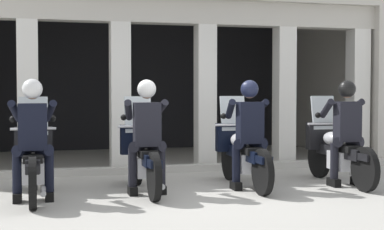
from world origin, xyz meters
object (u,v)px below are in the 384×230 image
at_px(police_officer_center_left, 147,127).
at_px(motorcycle_center_right, 242,153).
at_px(motorcycle_far_left, 33,160).
at_px(motorcycle_far_right, 337,151).
at_px(police_officer_far_left, 33,129).
at_px(police_officer_far_right, 346,124).
at_px(motorcycle_center_left, 143,156).
at_px(police_officer_center_right, 249,125).

distance_m(police_officer_center_left, motorcycle_center_right, 1.61).
height_order(motorcycle_far_left, motorcycle_far_right, same).
xyz_separation_m(motorcycle_far_left, motorcycle_far_right, (4.53, 0.08, 0.00)).
relative_size(police_officer_far_left, police_officer_far_right, 1.00).
bearing_deg(police_officer_far_right, police_officer_far_left, -166.32).
bearing_deg(police_officer_far_right, police_officer_center_left, -168.46).
height_order(motorcycle_far_left, police_officer_far_left, police_officer_far_left).
relative_size(motorcycle_center_left, police_officer_center_right, 1.29).
height_order(police_officer_center_right, motorcycle_far_right, police_officer_center_right).
relative_size(motorcycle_far_left, police_officer_center_left, 1.29).
bearing_deg(police_officer_far_left, police_officer_center_right, 15.22).
height_order(motorcycle_far_left, motorcycle_center_left, same).
xyz_separation_m(motorcycle_center_left, police_officer_center_left, (-0.00, -0.28, 0.44)).
distance_m(motorcycle_center_right, motorcycle_far_right, 1.51).
relative_size(police_officer_far_left, motorcycle_center_right, 0.78).
bearing_deg(motorcycle_center_right, motorcycle_far_left, -174.96).
relative_size(motorcycle_far_right, police_officer_far_right, 1.29).
relative_size(motorcycle_center_left, motorcycle_center_right, 1.00).
bearing_deg(motorcycle_center_left, police_officer_far_left, -163.50).
bearing_deg(police_officer_far_right, motorcycle_far_right, 102.43).
xyz_separation_m(police_officer_center_left, police_officer_far_right, (3.02, -0.06, 0.00)).
bearing_deg(police_officer_far_left, police_officer_center_left, 17.19).
height_order(police_officer_far_left, police_officer_center_left, same).
relative_size(motorcycle_center_left, police_officer_far_right, 1.29).
bearing_deg(motorcycle_far_left, motorcycle_center_right, 15.22).
xyz_separation_m(police_officer_center_right, motorcycle_far_right, (1.51, 0.19, -0.44)).
height_order(motorcycle_center_left, motorcycle_center_right, same).
distance_m(police_officer_center_left, police_officer_far_right, 3.02).
bearing_deg(police_officer_far_right, motorcycle_far_left, -169.90).
bearing_deg(motorcycle_center_right, motorcycle_far_right, -1.86).
xyz_separation_m(police_officer_center_right, police_officer_far_right, (1.51, -0.10, 0.00)).
xyz_separation_m(police_officer_far_left, motorcycle_far_right, (4.53, 0.36, -0.44)).
height_order(police_officer_far_left, motorcycle_center_right, police_officer_far_left).
bearing_deg(motorcycle_far_right, police_officer_center_left, -163.09).
bearing_deg(motorcycle_far_right, police_officer_center_right, -160.21).
height_order(motorcycle_center_left, police_officer_far_right, police_officer_far_right).
xyz_separation_m(police_officer_far_left, police_officer_center_left, (1.51, 0.14, 0.00)).
distance_m(motorcycle_center_right, police_officer_center_right, 0.52).
relative_size(police_officer_far_left, police_officer_center_right, 1.00).
height_order(motorcycle_center_left, motorcycle_far_right, same).
relative_size(police_officer_far_left, police_officer_center_left, 1.00).
distance_m(motorcycle_center_right, police_officer_far_right, 1.62).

